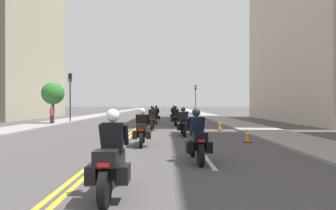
% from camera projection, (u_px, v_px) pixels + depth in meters
% --- Properties ---
extents(ground_plane, '(264.00, 264.00, 0.00)m').
position_uv_depth(ground_plane, '(154.00, 114.00, 48.80)').
color(ground_plane, '#464344').
extents(sidewalk_left, '(2.91, 144.00, 0.12)m').
position_uv_depth(sidewalk_left, '(105.00, 114.00, 48.75)').
color(sidewalk_left, gray).
rests_on(sidewalk_left, ground).
extents(sidewalk_right, '(2.91, 144.00, 0.12)m').
position_uv_depth(sidewalk_right, '(202.00, 114.00, 48.85)').
color(sidewalk_right, gray).
rests_on(sidewalk_right, ground).
extents(centreline_yellow_inner, '(0.12, 132.00, 0.01)m').
position_uv_depth(centreline_yellow_inner, '(153.00, 114.00, 48.80)').
color(centreline_yellow_inner, yellow).
rests_on(centreline_yellow_inner, ground).
extents(centreline_yellow_outer, '(0.12, 132.00, 0.01)m').
position_uv_depth(centreline_yellow_outer, '(155.00, 114.00, 48.80)').
color(centreline_yellow_outer, yellow).
rests_on(centreline_yellow_outer, ground).
extents(lane_dashes_white, '(0.14, 56.40, 0.01)m').
position_uv_depth(lane_dashes_white, '(179.00, 121.00, 29.82)').
color(lane_dashes_white, silver).
rests_on(lane_dashes_white, ground).
extents(motorcycle_0, '(0.76, 2.19, 1.68)m').
position_uv_depth(motorcycle_0, '(112.00, 161.00, 5.53)').
color(motorcycle_0, black).
rests_on(motorcycle_0, ground).
extents(motorcycle_1, '(0.78, 2.29, 1.64)m').
position_uv_depth(motorcycle_1, '(197.00, 140.00, 8.80)').
color(motorcycle_1, black).
rests_on(motorcycle_1, ground).
extents(motorcycle_2, '(0.77, 2.25, 1.59)m').
position_uv_depth(motorcycle_2, '(142.00, 130.00, 12.25)').
color(motorcycle_2, black).
rests_on(motorcycle_2, ground).
extents(motorcycle_3, '(0.77, 2.13, 1.61)m').
position_uv_depth(motorcycle_3, '(183.00, 124.00, 16.03)').
color(motorcycle_3, black).
rests_on(motorcycle_3, ground).
extents(motorcycle_4, '(0.76, 2.18, 1.68)m').
position_uv_depth(motorcycle_4, '(152.00, 120.00, 19.67)').
color(motorcycle_4, black).
rests_on(motorcycle_4, ground).
extents(motorcycle_5, '(0.77, 2.13, 1.62)m').
position_uv_depth(motorcycle_5, '(175.00, 118.00, 23.44)').
color(motorcycle_5, black).
rests_on(motorcycle_5, ground).
extents(motorcycle_6, '(0.77, 2.09, 1.64)m').
position_uv_depth(motorcycle_6, '(156.00, 116.00, 27.23)').
color(motorcycle_6, black).
rests_on(motorcycle_6, ground).
extents(motorcycle_7, '(0.78, 2.25, 1.60)m').
position_uv_depth(motorcycle_7, '(174.00, 114.00, 30.65)').
color(motorcycle_7, black).
rests_on(motorcycle_7, ground).
extents(traffic_cone_1, '(0.32, 0.32, 0.75)m').
position_uv_depth(traffic_cone_1, '(220.00, 125.00, 19.17)').
color(traffic_cone_1, black).
rests_on(traffic_cone_1, ground).
extents(traffic_cone_2, '(0.31, 0.31, 0.64)m').
position_uv_depth(traffic_cone_2, '(248.00, 135.00, 13.28)').
color(traffic_cone_2, black).
rests_on(traffic_cone_2, ground).
extents(traffic_light_near, '(0.28, 0.38, 4.74)m').
position_uv_depth(traffic_light_near, '(70.00, 89.00, 27.72)').
color(traffic_light_near, black).
rests_on(traffic_light_near, ground).
extents(traffic_light_far, '(0.28, 0.38, 5.05)m').
position_uv_depth(traffic_light_far, '(196.00, 94.00, 49.97)').
color(traffic_light_far, black).
rests_on(traffic_light_far, ground).
extents(pedestrian_0, '(0.39, 0.42, 1.63)m').
position_uv_depth(pedestrian_0, '(52.00, 115.00, 24.32)').
color(pedestrian_0, '#25242E').
rests_on(pedestrian_0, ground).
extents(street_tree_0, '(1.92, 1.92, 3.66)m').
position_uv_depth(street_tree_0, '(53.00, 94.00, 24.86)').
color(street_tree_0, '#473B23').
rests_on(street_tree_0, ground).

